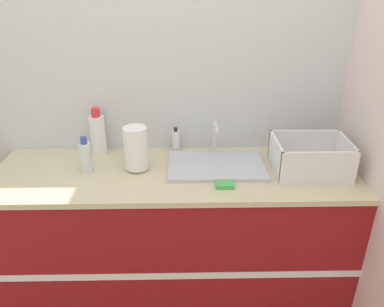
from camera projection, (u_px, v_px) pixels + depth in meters
name	position (u px, v px, depth m)	size (l,w,h in m)	color
wall_back	(175.00, 82.00, 2.15)	(4.36, 0.06, 2.60)	silver
wall_right	(375.00, 98.00, 1.87)	(0.06, 2.60, 2.60)	silver
counter_cabinet	(177.00, 237.00, 2.22)	(1.98, 0.63, 0.89)	maroon
sink	(216.00, 164.00, 2.07)	(0.53, 0.35, 0.22)	silver
paper_towel_roll	(136.00, 148.00, 2.00)	(0.13, 0.13, 0.24)	#4C4C51
dish_rack	(310.00, 160.00, 2.00)	(0.39, 0.29, 0.18)	white
bottle_white_spray	(98.00, 134.00, 2.18)	(0.09, 0.09, 0.28)	white
bottle_clear	(86.00, 156.00, 1.99)	(0.06, 0.06, 0.20)	silver
soap_dispenser	(175.00, 141.00, 2.23)	(0.05, 0.05, 0.15)	silver
sponge	(225.00, 185.00, 1.88)	(0.09, 0.06, 0.02)	#4CB259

